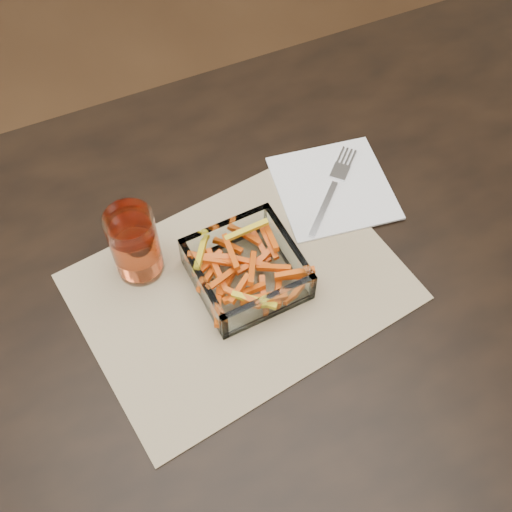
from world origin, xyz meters
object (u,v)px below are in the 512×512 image
(dining_table, at_px, (283,301))
(fork, at_px, (333,187))
(glass_bowl, at_px, (246,271))
(tumbler, at_px, (135,246))

(dining_table, distance_m, fork, 0.20)
(dining_table, bearing_deg, fork, 38.62)
(dining_table, relative_size, fork, 10.63)
(dining_table, xyz_separation_m, glass_bowl, (-0.06, 0.01, 0.11))
(glass_bowl, distance_m, tumbler, 0.16)
(glass_bowl, xyz_separation_m, tumbler, (-0.13, 0.08, 0.03))
(tumbler, bearing_deg, glass_bowl, -31.96)
(dining_table, height_order, fork, fork)
(dining_table, relative_size, glass_bowl, 10.45)
(dining_table, distance_m, glass_bowl, 0.13)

